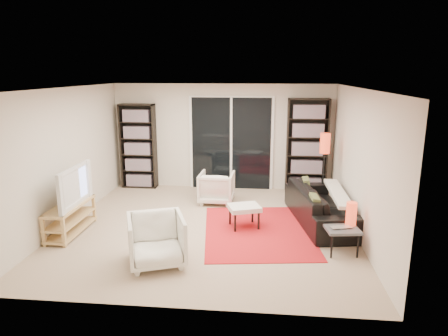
# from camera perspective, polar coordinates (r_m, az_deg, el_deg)

# --- Properties ---
(floor) EXTENTS (5.00, 5.00, 0.00)m
(floor) POSITION_cam_1_polar(r_m,az_deg,el_deg) (7.11, -2.27, -8.38)
(floor) COLOR tan
(floor) RESTS_ON ground
(wall_back) EXTENTS (5.00, 0.02, 2.40)m
(wall_back) POSITION_cam_1_polar(r_m,az_deg,el_deg) (9.19, -0.18, 4.47)
(wall_back) COLOR beige
(wall_back) RESTS_ON ground
(wall_front) EXTENTS (5.00, 0.02, 2.40)m
(wall_front) POSITION_cam_1_polar(r_m,az_deg,el_deg) (4.38, -6.96, -5.97)
(wall_front) COLOR beige
(wall_front) RESTS_ON ground
(wall_left) EXTENTS (0.02, 5.00, 2.40)m
(wall_left) POSITION_cam_1_polar(r_m,az_deg,el_deg) (7.52, -21.60, 1.44)
(wall_left) COLOR beige
(wall_left) RESTS_ON ground
(wall_right) EXTENTS (0.02, 5.00, 2.40)m
(wall_right) POSITION_cam_1_polar(r_m,az_deg,el_deg) (6.87, 18.77, 0.59)
(wall_right) COLOR beige
(wall_right) RESTS_ON ground
(ceiling) EXTENTS (5.00, 5.00, 0.02)m
(ceiling) POSITION_cam_1_polar(r_m,az_deg,el_deg) (6.60, -2.47, 11.33)
(ceiling) COLOR white
(ceiling) RESTS_ON wall_back
(sliding_door) EXTENTS (1.92, 0.08, 2.16)m
(sliding_door) POSITION_cam_1_polar(r_m,az_deg,el_deg) (9.16, 1.04, 3.48)
(sliding_door) COLOR white
(sliding_door) RESTS_ON ground
(bookshelf_left) EXTENTS (0.80, 0.30, 1.95)m
(bookshelf_left) POSITION_cam_1_polar(r_m,az_deg,el_deg) (9.47, -12.13, 3.05)
(bookshelf_left) COLOR black
(bookshelf_left) RESTS_ON ground
(bookshelf_right) EXTENTS (0.90, 0.30, 2.10)m
(bookshelf_right) POSITION_cam_1_polar(r_m,az_deg,el_deg) (9.05, 11.77, 3.08)
(bookshelf_right) COLOR black
(bookshelf_right) RESTS_ON ground
(tv_stand) EXTENTS (0.39, 1.21, 0.50)m
(tv_stand) POSITION_cam_1_polar(r_m,az_deg,el_deg) (7.24, -21.07, -6.68)
(tv_stand) COLOR tan
(tv_stand) RESTS_ON floor
(tv) EXTENTS (0.16, 1.14, 0.65)m
(tv) POSITION_cam_1_polar(r_m,az_deg,el_deg) (7.06, -21.31, -2.39)
(tv) COLOR black
(tv) RESTS_ON tv_stand
(rug) EXTENTS (2.05, 2.59, 0.01)m
(rug) POSITION_cam_1_polar(r_m,az_deg,el_deg) (6.94, 4.78, -8.94)
(rug) COLOR red
(rug) RESTS_ON floor
(sofa) EXTENTS (1.21, 2.28, 0.63)m
(sofa) POSITION_cam_1_polar(r_m,az_deg,el_deg) (7.42, 13.73, -5.20)
(sofa) COLOR black
(sofa) RESTS_ON floor
(armchair_back) EXTENTS (0.72, 0.74, 0.65)m
(armchair_back) POSITION_cam_1_polar(r_m,az_deg,el_deg) (8.28, -1.06, -2.79)
(armchair_back) COLOR silver
(armchair_back) RESTS_ON floor
(armchair_front) EXTENTS (0.99, 1.00, 0.71)m
(armchair_front) POSITION_cam_1_polar(r_m,az_deg,el_deg) (5.77, -9.63, -10.13)
(armchair_front) COLOR silver
(armchair_front) RESTS_ON floor
(ottoman) EXTENTS (0.64, 0.58, 0.40)m
(ottoman) POSITION_cam_1_polar(r_m,az_deg,el_deg) (6.97, 2.90, -5.83)
(ottoman) COLOR silver
(ottoman) RESTS_ON floor
(side_table) EXTENTS (0.55, 0.55, 0.40)m
(side_table) POSITION_cam_1_polar(r_m,az_deg,el_deg) (6.29, 16.43, -8.49)
(side_table) COLOR #49494E
(side_table) RESTS_ON floor
(laptop) EXTENTS (0.35, 0.28, 0.02)m
(laptop) POSITION_cam_1_polar(r_m,az_deg,el_deg) (6.19, 16.56, -8.29)
(laptop) COLOR silver
(laptop) RESTS_ON side_table
(table_lamp) EXTENTS (0.16, 0.16, 0.36)m
(table_lamp) POSITION_cam_1_polar(r_m,az_deg,el_deg) (6.34, 17.72, -6.25)
(table_lamp) COLOR red
(table_lamp) RESTS_ON side_table
(floor_lamp) EXTENTS (0.22, 0.22, 1.48)m
(floor_lamp) POSITION_cam_1_polar(r_m,az_deg,el_deg) (8.19, 14.18, 2.47)
(floor_lamp) COLOR black
(floor_lamp) RESTS_ON floor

